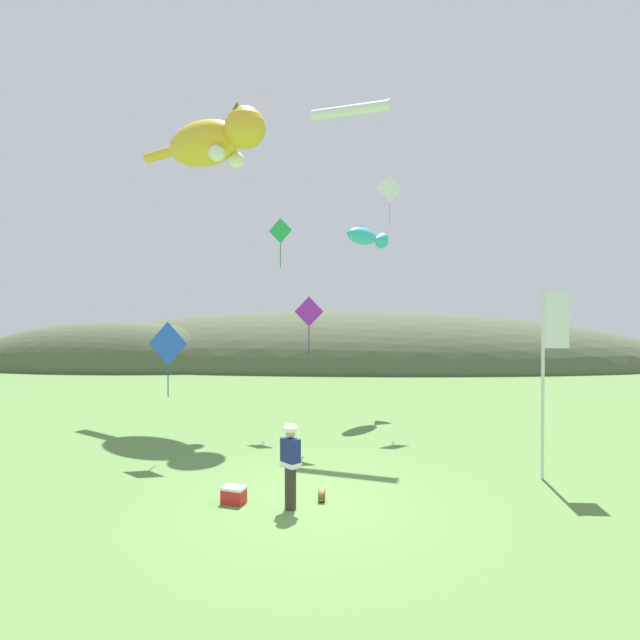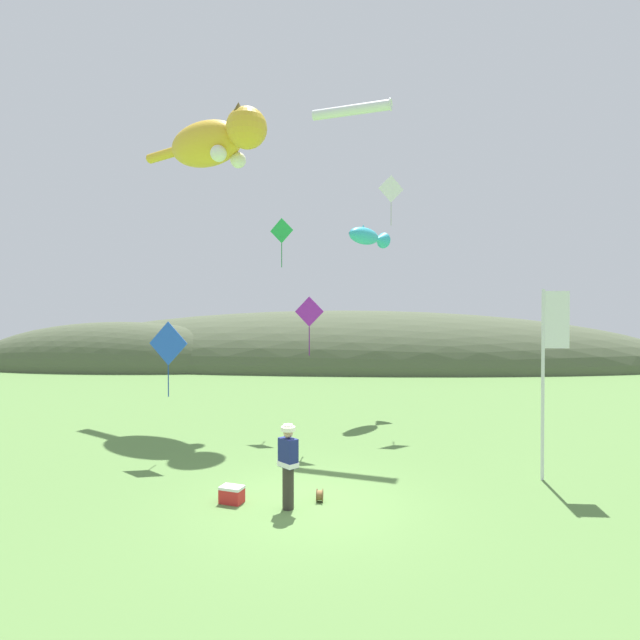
{
  "view_description": "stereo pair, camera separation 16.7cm",
  "coord_description": "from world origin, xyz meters",
  "views": [
    {
      "loc": [
        0.87,
        -10.62,
        4.1
      ],
      "look_at": [
        0.0,
        4.0,
        3.89
      ],
      "focal_mm": 28.0,
      "sensor_mm": 36.0,
      "label": 1
    },
    {
      "loc": [
        1.03,
        -10.61,
        4.1
      ],
      "look_at": [
        0.0,
        4.0,
        3.89
      ],
      "focal_mm": 28.0,
      "sensor_mm": 36.0,
      "label": 2
    }
  ],
  "objects": [
    {
      "name": "kite_diamond_violet",
      "position": [
        -0.39,
        4.79,
        4.12
      ],
      "size": [
        0.92,
        0.22,
        1.84
      ],
      "color": "purple"
    },
    {
      "name": "kite_diamond_white",
      "position": [
        2.42,
        8.94,
        8.9
      ],
      "size": [
        1.0,
        0.39,
        1.96
      ],
      "color": "white"
    },
    {
      "name": "festival_banner_pole",
      "position": [
        5.77,
        1.92,
        3.07
      ],
      "size": [
        0.66,
        0.08,
        4.69
      ],
      "color": "silver",
      "rests_on": "ground"
    },
    {
      "name": "festival_attendant",
      "position": [
        -0.36,
        -0.32,
        0.95
      ],
      "size": [
        0.48,
        0.48,
        1.77
      ],
      "color": "#332D28",
      "rests_on": "ground"
    },
    {
      "name": "kite_spool",
      "position": [
        0.27,
        0.13,
        0.14
      ],
      "size": [
        0.14,
        0.28,
        0.28
      ],
      "color": "olive",
      "rests_on": "ground"
    },
    {
      "name": "picnic_cooler",
      "position": [
        -1.62,
        -0.07,
        0.18
      ],
      "size": [
        0.56,
        0.45,
        0.36
      ],
      "color": "red",
      "rests_on": "ground"
    },
    {
      "name": "kite_diamond_blue",
      "position": [
        -4.29,
        3.23,
        3.22
      ],
      "size": [
        1.22,
        0.3,
        2.15
      ],
      "color": "blue"
    },
    {
      "name": "distant_hill_ridge",
      "position": [
        -2.56,
        27.65,
        0.0
      ],
      "size": [
        53.49,
        13.52,
        8.58
      ],
      "color": "#4C563D",
      "rests_on": "ground"
    },
    {
      "name": "kite_giant_cat",
      "position": [
        -4.63,
        9.19,
        10.98
      ],
      "size": [
        6.03,
        4.15,
        2.07
      ],
      "color": "gold"
    },
    {
      "name": "kite_tube_streamer",
      "position": [
        0.92,
        7.41,
        11.39
      ],
      "size": [
        2.92,
        1.17,
        0.44
      ],
      "color": "white"
    },
    {
      "name": "kite_diamond_green",
      "position": [
        -1.71,
        7.89,
        7.15
      ],
      "size": [
        0.91,
        0.28,
        1.84
      ],
      "color": "green"
    },
    {
      "name": "ground_plane",
      "position": [
        0.0,
        0.0,
        0.0
      ],
      "size": [
        120.0,
        120.0,
        0.0
      ],
      "primitive_type": "plane",
      "color": "#5B8442"
    },
    {
      "name": "kite_fish_windsock",
      "position": [
        1.55,
        10.49,
        7.31
      ],
      "size": [
        2.03,
        2.6,
        0.81
      ],
      "color": "#33B2CC"
    }
  ]
}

